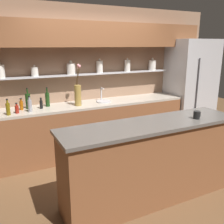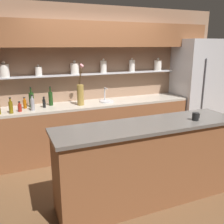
{
  "view_description": "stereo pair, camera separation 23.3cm",
  "coord_description": "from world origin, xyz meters",
  "px_view_note": "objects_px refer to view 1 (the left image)",
  "views": [
    {
      "loc": [
        -1.7,
        -2.78,
        1.92
      ],
      "look_at": [
        -0.13,
        0.39,
        0.96
      ],
      "focal_mm": 40.0,
      "sensor_mm": 36.0,
      "label": 1
    },
    {
      "loc": [
        -1.49,
        -2.87,
        1.92
      ],
      "look_at": [
        -0.13,
        0.39,
        0.96
      ],
      "focal_mm": 40.0,
      "sensor_mm": 36.0,
      "label": 2
    }
  ],
  "objects_px": {
    "refrigerator": "(190,89)",
    "bottle_sauce_6": "(17,109)",
    "sink_fixture": "(103,100)",
    "bottle_spirit_5": "(30,105)",
    "bottle_sauce_7": "(41,104)",
    "coffee_mug": "(197,115)",
    "flower_vase": "(78,93)",
    "bottle_oil_0": "(8,109)",
    "bottle_sauce_1": "(21,105)",
    "bottle_wine_8": "(47,99)",
    "bottle_wine_4": "(28,101)"
  },
  "relations": [
    {
      "from": "sink_fixture",
      "to": "bottle_oil_0",
      "type": "relative_size",
      "value": 1.08
    },
    {
      "from": "bottle_sauce_1",
      "to": "bottle_wine_4",
      "type": "height_order",
      "value": "bottle_wine_4"
    },
    {
      "from": "bottle_oil_0",
      "to": "bottle_sauce_7",
      "type": "bearing_deg",
      "value": 19.16
    },
    {
      "from": "sink_fixture",
      "to": "refrigerator",
      "type": "bearing_deg",
      "value": -1.41
    },
    {
      "from": "flower_vase",
      "to": "bottle_oil_0",
      "type": "bearing_deg",
      "value": -174.05
    },
    {
      "from": "bottle_spirit_5",
      "to": "coffee_mug",
      "type": "relative_size",
      "value": 2.4
    },
    {
      "from": "refrigerator",
      "to": "bottle_spirit_5",
      "type": "bearing_deg",
      "value": -178.55
    },
    {
      "from": "bottle_spirit_5",
      "to": "bottle_sauce_7",
      "type": "relative_size",
      "value": 1.35
    },
    {
      "from": "bottle_oil_0",
      "to": "bottle_spirit_5",
      "type": "distance_m",
      "value": 0.32
    },
    {
      "from": "bottle_spirit_5",
      "to": "bottle_sauce_1",
      "type": "bearing_deg",
      "value": 120.11
    },
    {
      "from": "bottle_sauce_1",
      "to": "bottle_spirit_5",
      "type": "height_order",
      "value": "bottle_spirit_5"
    },
    {
      "from": "bottle_wine_4",
      "to": "bottle_spirit_5",
      "type": "xyz_separation_m",
      "value": [
        -0.01,
        -0.22,
        -0.02
      ]
    },
    {
      "from": "refrigerator",
      "to": "bottle_sauce_6",
      "type": "distance_m",
      "value": 3.51
    },
    {
      "from": "refrigerator",
      "to": "bottle_sauce_1",
      "type": "height_order",
      "value": "refrigerator"
    },
    {
      "from": "sink_fixture",
      "to": "coffee_mug",
      "type": "xyz_separation_m",
      "value": [
        0.47,
        -1.8,
        0.12
      ]
    },
    {
      "from": "bottle_sauce_6",
      "to": "bottle_wine_8",
      "type": "distance_m",
      "value": 0.56
    },
    {
      "from": "bottle_oil_0",
      "to": "coffee_mug",
      "type": "xyz_separation_m",
      "value": [
        2.08,
        -1.61,
        0.05
      ]
    },
    {
      "from": "sink_fixture",
      "to": "bottle_wine_4",
      "type": "xyz_separation_m",
      "value": [
        -1.29,
        0.09,
        0.1
      ]
    },
    {
      "from": "bottle_wine_4",
      "to": "coffee_mug",
      "type": "bearing_deg",
      "value": -47.12
    },
    {
      "from": "bottle_sauce_1",
      "to": "coffee_mug",
      "type": "distance_m",
      "value": 2.63
    },
    {
      "from": "sink_fixture",
      "to": "bottle_oil_0",
      "type": "height_order",
      "value": "sink_fixture"
    },
    {
      "from": "refrigerator",
      "to": "bottle_oil_0",
      "type": "xyz_separation_m",
      "value": [
        -3.63,
        -0.14,
        0.0
      ]
    },
    {
      "from": "bottle_wine_4",
      "to": "bottle_sauce_6",
      "type": "distance_m",
      "value": 0.31
    },
    {
      "from": "sink_fixture",
      "to": "bottle_wine_4",
      "type": "bearing_deg",
      "value": 176.01
    },
    {
      "from": "bottle_sauce_1",
      "to": "bottle_sauce_6",
      "type": "xyz_separation_m",
      "value": [
        -0.09,
        -0.18,
        -0.01
      ]
    },
    {
      "from": "sink_fixture",
      "to": "bottle_sauce_6",
      "type": "bearing_deg",
      "value": -174.82
    },
    {
      "from": "sink_fixture",
      "to": "bottle_wine_4",
      "type": "height_order",
      "value": "bottle_wine_4"
    },
    {
      "from": "bottle_sauce_1",
      "to": "bottle_wine_8",
      "type": "distance_m",
      "value": 0.43
    },
    {
      "from": "bottle_sauce_1",
      "to": "bottle_sauce_6",
      "type": "relative_size",
      "value": 1.17
    },
    {
      "from": "refrigerator",
      "to": "bottle_sauce_1",
      "type": "bearing_deg",
      "value": 178.41
    },
    {
      "from": "bottle_sauce_7",
      "to": "sink_fixture",
      "type": "bearing_deg",
      "value": 0.73
    },
    {
      "from": "bottle_wine_8",
      "to": "coffee_mug",
      "type": "xyz_separation_m",
      "value": [
        1.45,
        -1.9,
        0.03
      ]
    },
    {
      "from": "bottle_oil_0",
      "to": "coffee_mug",
      "type": "relative_size",
      "value": 2.38
    },
    {
      "from": "flower_vase",
      "to": "bottle_sauce_6",
      "type": "bearing_deg",
      "value": -176.53
    },
    {
      "from": "sink_fixture",
      "to": "bottle_sauce_1",
      "type": "bearing_deg",
      "value": 178.14
    },
    {
      "from": "bottle_sauce_1",
      "to": "bottle_wine_4",
      "type": "distance_m",
      "value": 0.13
    },
    {
      "from": "flower_vase",
      "to": "sink_fixture",
      "type": "height_order",
      "value": "flower_vase"
    },
    {
      "from": "bottle_sauce_6",
      "to": "refrigerator",
      "type": "bearing_deg",
      "value": 1.4
    },
    {
      "from": "flower_vase",
      "to": "bottle_spirit_5",
      "type": "bearing_deg",
      "value": -175.82
    },
    {
      "from": "bottle_sauce_6",
      "to": "coffee_mug",
      "type": "relative_size",
      "value": 1.57
    },
    {
      "from": "coffee_mug",
      "to": "bottle_wine_8",
      "type": "bearing_deg",
      "value": 127.28
    },
    {
      "from": "refrigerator",
      "to": "sink_fixture",
      "type": "relative_size",
      "value": 7.77
    },
    {
      "from": "refrigerator",
      "to": "coffee_mug",
      "type": "xyz_separation_m",
      "value": [
        -1.55,
        -1.75,
        0.05
      ]
    },
    {
      "from": "sink_fixture",
      "to": "bottle_spirit_5",
      "type": "bearing_deg",
      "value": -174.13
    },
    {
      "from": "bottle_sauce_1",
      "to": "coffee_mug",
      "type": "bearing_deg",
      "value": -44.67
    },
    {
      "from": "bottle_wine_8",
      "to": "bottle_sauce_7",
      "type": "bearing_deg",
      "value": -139.1
    },
    {
      "from": "flower_vase",
      "to": "bottle_spirit_5",
      "type": "distance_m",
      "value": 0.81
    },
    {
      "from": "bottle_oil_0",
      "to": "bottle_wine_4",
      "type": "distance_m",
      "value": 0.43
    },
    {
      "from": "bottle_spirit_5",
      "to": "flower_vase",
      "type": "bearing_deg",
      "value": 4.18
    },
    {
      "from": "flower_vase",
      "to": "bottle_spirit_5",
      "type": "xyz_separation_m",
      "value": [
        -0.8,
        -0.06,
        -0.11
      ]
    }
  ]
}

